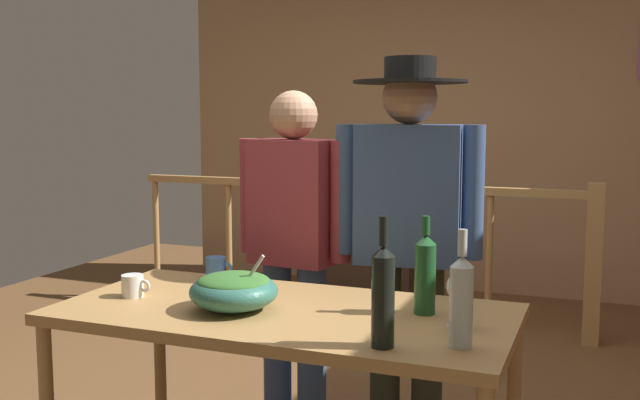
% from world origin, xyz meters
% --- Properties ---
extents(back_wall, '(4.97, 0.10, 2.82)m').
position_xyz_m(back_wall, '(0.00, 2.78, 1.41)').
color(back_wall, tan).
rests_on(back_wall, ground_plane).
extents(stair_railing, '(3.27, 0.10, 1.01)m').
position_xyz_m(stair_railing, '(-0.15, 1.63, 0.64)').
color(stair_railing, '#B2844C').
rests_on(stair_railing, ground_plane).
extents(tv_console, '(0.90, 0.40, 0.41)m').
position_xyz_m(tv_console, '(-0.83, 2.43, 0.20)').
color(tv_console, '#38281E').
rests_on(tv_console, ground_plane).
extents(flat_screen_tv, '(0.69, 0.12, 0.52)m').
position_xyz_m(flat_screen_tv, '(-0.83, 2.40, 0.71)').
color(flat_screen_tv, black).
rests_on(flat_screen_tv, tv_console).
extents(serving_table, '(1.57, 0.77, 0.76)m').
position_xyz_m(serving_table, '(-0.03, -0.86, 0.69)').
color(serving_table, '#B2844C').
rests_on(serving_table, ground_plane).
extents(salad_bowl, '(0.31, 0.31, 0.20)m').
position_xyz_m(salad_bowl, '(-0.18, -0.93, 0.84)').
color(salad_bowl, '#337060').
rests_on(salad_bowl, serving_table).
extents(wine_glass, '(0.09, 0.09, 0.18)m').
position_xyz_m(wine_glass, '(0.58, -0.85, 0.89)').
color(wine_glass, silver).
rests_on(wine_glass, serving_table).
extents(wine_bottle_dark, '(0.07, 0.07, 0.38)m').
position_xyz_m(wine_bottle_dark, '(0.41, -1.13, 0.92)').
color(wine_bottle_dark, black).
rests_on(wine_bottle_dark, serving_table).
extents(wine_bottle_clear, '(0.07, 0.07, 0.35)m').
position_xyz_m(wine_bottle_clear, '(0.62, -1.05, 0.91)').
color(wine_bottle_clear, silver).
rests_on(wine_bottle_clear, serving_table).
extents(wine_bottle_green, '(0.07, 0.07, 0.33)m').
position_xyz_m(wine_bottle_green, '(0.44, -0.74, 0.91)').
color(wine_bottle_green, '#1E5628').
rests_on(wine_bottle_green, serving_table).
extents(mug_white, '(0.12, 0.08, 0.08)m').
position_xyz_m(mug_white, '(-0.61, -0.91, 0.81)').
color(mug_white, white).
rests_on(mug_white, serving_table).
extents(mug_blue, '(0.12, 0.08, 0.09)m').
position_xyz_m(mug_blue, '(-0.46, -0.56, 0.81)').
color(mug_blue, '#3866B2').
rests_on(mug_blue, serving_table).
extents(person_standing_left, '(0.55, 0.26, 1.54)m').
position_xyz_m(person_standing_left, '(-0.29, -0.17, 0.90)').
color(person_standing_left, '#3D5684').
rests_on(person_standing_left, ground_plane).
extents(person_standing_right, '(0.61, 0.47, 1.66)m').
position_xyz_m(person_standing_right, '(0.23, -0.17, 1.00)').
color(person_standing_right, '#2D3323').
rests_on(person_standing_right, ground_plane).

